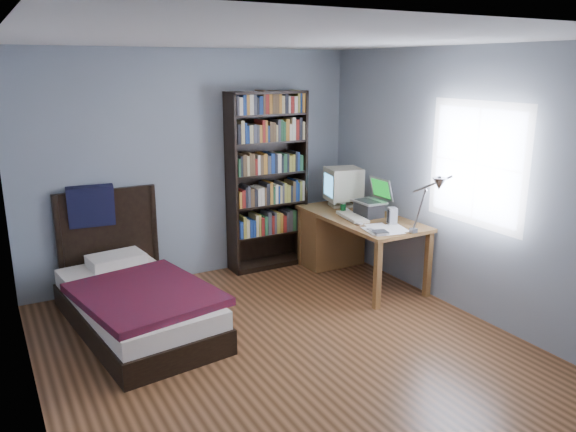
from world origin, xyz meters
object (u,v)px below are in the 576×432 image
(laptop, at_px, (370,206))
(soda_can, at_px, (343,208))
(keyboard, at_px, (352,217))
(crt_monitor, at_px, (342,184))
(bed, at_px, (133,298))
(bookshelf, at_px, (267,181))
(speaker, at_px, (392,216))
(desk_lamp, at_px, (435,189))
(desk, at_px, (338,234))

(laptop, bearing_deg, soda_can, 128.39)
(keyboard, distance_m, soda_can, 0.23)
(crt_monitor, xyz_separation_m, laptop, (0.01, -0.53, -0.14))
(bed, bearing_deg, soda_can, 2.58)
(crt_monitor, relative_size, soda_can, 4.28)
(keyboard, height_order, bookshelf, bookshelf)
(keyboard, height_order, speaker, speaker)
(soda_can, bearing_deg, bed, -177.42)
(desk_lamp, relative_size, speaker, 3.79)
(laptop, distance_m, bed, 2.64)
(speaker, bearing_deg, desk, 115.22)
(desk, bearing_deg, soda_can, -113.66)
(laptop, relative_size, soda_can, 3.74)
(crt_monitor, distance_m, bed, 2.70)
(laptop, xyz_separation_m, keyboard, (-0.22, 0.01, -0.10))
(desk, relative_size, bed, 0.75)
(speaker, bearing_deg, bed, -172.09)
(crt_monitor, relative_size, bed, 0.23)
(speaker, distance_m, bed, 2.69)
(desk_lamp, bearing_deg, bookshelf, 107.50)
(desk_lamp, distance_m, keyboard, 1.23)
(crt_monitor, height_order, soda_can, crt_monitor)
(desk_lamp, distance_m, bookshelf, 2.14)
(keyboard, bearing_deg, bed, -173.67)
(desk_lamp, height_order, bookshelf, bookshelf)
(desk_lamp, relative_size, bed, 0.31)
(desk, bearing_deg, bed, -172.14)
(bed, bearing_deg, speaker, -10.86)
(bookshelf, xyz_separation_m, bed, (-1.80, -0.80, -0.77))
(bed, bearing_deg, keyboard, -2.90)
(bookshelf, bearing_deg, desk_lamp, -72.50)
(desk, distance_m, bed, 2.52)
(crt_monitor, bearing_deg, keyboard, -112.54)
(desk, distance_m, soda_can, 0.45)
(laptop, distance_m, keyboard, 0.24)
(speaker, bearing_deg, crt_monitor, 109.76)
(speaker, bearing_deg, desk_lamp, -82.24)
(bookshelf, bearing_deg, laptop, -50.14)
(soda_can, height_order, bookshelf, bookshelf)
(crt_monitor, xyz_separation_m, keyboard, (-0.22, -0.52, -0.24))
(desk_lamp, relative_size, soda_can, 5.87)
(desk, bearing_deg, laptop, -79.63)
(keyboard, relative_size, soda_can, 4.14)
(desk_lamp, distance_m, bed, 2.91)
(laptop, xyz_separation_m, speaker, (0.01, -0.36, -0.03))
(laptop, height_order, desk_lamp, desk_lamp)
(bed, bearing_deg, laptop, -2.95)
(desk, distance_m, crt_monitor, 0.58)
(crt_monitor, bearing_deg, desk_lamp, -94.50)
(keyboard, height_order, soda_can, soda_can)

